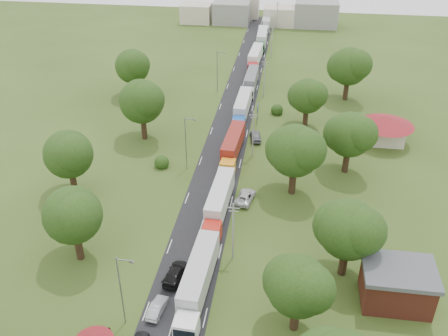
# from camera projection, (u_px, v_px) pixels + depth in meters

# --- Properties ---
(ground) EXTENTS (260.00, 260.00, 0.00)m
(ground) POSITION_uv_depth(u_px,v_px,m) (202.00, 223.00, 74.54)
(ground) COLOR #2E4316
(ground) RESTS_ON ground
(road) EXTENTS (8.00, 200.00, 0.04)m
(road) POSITION_uv_depth(u_px,v_px,m) (222.00, 157.00, 91.46)
(road) COLOR black
(road) RESTS_ON ground
(info_sign) EXTENTS (0.12, 3.10, 4.10)m
(info_sign) POSITION_uv_depth(u_px,v_px,m) (258.00, 110.00, 101.96)
(info_sign) COLOR slate
(info_sign) RESTS_ON ground
(pole_1) EXTENTS (1.60, 0.24, 9.00)m
(pole_1) POSITION_uv_depth(u_px,v_px,m) (233.00, 230.00, 65.52)
(pole_1) COLOR gray
(pole_1) RESTS_ON ground
(pole_2) EXTENTS (1.60, 0.24, 9.00)m
(pole_2) POSITION_uv_depth(u_px,v_px,m) (253.00, 134.00, 89.21)
(pole_2) COLOR gray
(pole_2) RESTS_ON ground
(pole_3) EXTENTS (1.60, 0.24, 9.00)m
(pole_3) POSITION_uv_depth(u_px,v_px,m) (264.00, 77.00, 112.90)
(pole_3) COLOR gray
(pole_3) RESTS_ON ground
(pole_4) EXTENTS (1.60, 0.24, 9.00)m
(pole_4) POSITION_uv_depth(u_px,v_px,m) (272.00, 41.00, 136.59)
(pole_4) COLOR gray
(pole_4) RESTS_ON ground
(pole_5) EXTENTS (1.60, 0.24, 9.00)m
(pole_5) POSITION_uv_depth(u_px,v_px,m) (277.00, 15.00, 160.28)
(pole_5) COLOR gray
(pole_5) RESTS_ON ground
(lamp_0) EXTENTS (2.03, 0.22, 10.00)m
(lamp_0) POSITION_uv_depth(u_px,v_px,m) (122.00, 288.00, 55.39)
(lamp_0) COLOR slate
(lamp_0) RESTS_ON ground
(lamp_1) EXTENTS (2.03, 0.22, 10.00)m
(lamp_1) POSITION_uv_depth(u_px,v_px,m) (187.00, 141.00, 85.00)
(lamp_1) COLOR slate
(lamp_1) RESTS_ON ground
(lamp_2) EXTENTS (2.03, 0.22, 10.00)m
(lamp_2) POSITION_uv_depth(u_px,v_px,m) (218.00, 70.00, 114.61)
(lamp_2) COLOR slate
(lamp_2) RESTS_ON ground
(tree_2) EXTENTS (8.00, 8.00, 10.10)m
(tree_2) POSITION_uv_depth(u_px,v_px,m) (298.00, 285.00, 54.31)
(tree_2) COLOR #382616
(tree_2) RESTS_ON ground
(tree_3) EXTENTS (8.80, 8.80, 11.07)m
(tree_3) POSITION_uv_depth(u_px,v_px,m) (348.00, 229.00, 61.73)
(tree_3) COLOR #382616
(tree_3) RESTS_ON ground
(tree_4) EXTENTS (9.60, 9.60, 12.05)m
(tree_4) POSITION_uv_depth(u_px,v_px,m) (295.00, 150.00, 77.49)
(tree_4) COLOR #382616
(tree_4) RESTS_ON ground
(tree_5) EXTENTS (8.80, 8.80, 11.07)m
(tree_5) POSITION_uv_depth(u_px,v_px,m) (350.00, 134.00, 83.48)
(tree_5) COLOR #382616
(tree_5) RESTS_ON ground
(tree_6) EXTENTS (8.00, 8.00, 10.10)m
(tree_6) POSITION_uv_depth(u_px,v_px,m) (307.00, 96.00, 99.03)
(tree_6) COLOR #382616
(tree_6) RESTS_ON ground
(tree_7) EXTENTS (9.60, 9.60, 12.05)m
(tree_7) POSITION_uv_depth(u_px,v_px,m) (349.00, 66.00, 110.00)
(tree_7) COLOR #382616
(tree_7) RESTS_ON ground
(tree_10) EXTENTS (8.80, 8.80, 11.07)m
(tree_10) POSITION_uv_depth(u_px,v_px,m) (73.00, 214.00, 64.29)
(tree_10) COLOR #382616
(tree_10) RESTS_ON ground
(tree_11) EXTENTS (8.80, 8.80, 11.07)m
(tree_11) POSITION_uv_depth(u_px,v_px,m) (69.00, 154.00, 77.83)
(tree_11) COLOR #382616
(tree_11) RESTS_ON ground
(tree_12) EXTENTS (9.60, 9.60, 12.05)m
(tree_12) POSITION_uv_depth(u_px,v_px,m) (142.00, 101.00, 93.71)
(tree_12) COLOR #382616
(tree_12) RESTS_ON ground
(tree_13) EXTENTS (8.80, 8.80, 11.07)m
(tree_13) POSITION_uv_depth(u_px,v_px,m) (132.00, 66.00, 111.92)
(tree_13) COLOR #382616
(tree_13) RESTS_ON ground
(house_brick) EXTENTS (8.60, 6.60, 5.20)m
(house_brick) POSITION_uv_depth(u_px,v_px,m) (397.00, 285.00, 59.86)
(house_brick) COLOR maroon
(house_brick) RESTS_ON ground
(house_cream) EXTENTS (10.08, 10.08, 5.80)m
(house_cream) POSITION_uv_depth(u_px,v_px,m) (386.00, 125.00, 94.39)
(house_cream) COLOR beige
(house_cream) RESTS_ON ground
(distant_town) EXTENTS (52.00, 8.00, 8.00)m
(distant_town) POSITION_uv_depth(u_px,v_px,m) (263.00, 14.00, 165.71)
(distant_town) COLOR gray
(distant_town) RESTS_ON ground
(church) EXTENTS (5.00, 5.00, 12.30)m
(church) POSITION_uv_depth(u_px,v_px,m) (252.00, 2.00, 172.06)
(church) COLOR beige
(church) RESTS_ON ground
(truck_0) EXTENTS (3.20, 15.70, 4.34)m
(truck_0) POSITION_uv_depth(u_px,v_px,m) (198.00, 281.00, 60.88)
(truck_0) COLOR white
(truck_0) RESTS_ON ground
(truck_1) EXTENTS (3.04, 15.09, 4.17)m
(truck_1) POSITION_uv_depth(u_px,v_px,m) (219.00, 202.00, 75.31)
(truck_1) COLOR red
(truck_1) RESTS_ON ground
(truck_2) EXTENTS (3.17, 14.91, 4.12)m
(truck_2) POSITION_uv_depth(u_px,v_px,m) (232.00, 147.00, 90.20)
(truck_2) COLOR orange
(truck_2) RESTS_ON ground
(truck_3) EXTENTS (2.75, 14.87, 4.12)m
(truck_3) POSITION_uv_depth(u_px,v_px,m) (242.00, 108.00, 104.79)
(truck_3) COLOR #1B50A2
(truck_3) RESTS_ON ground
(truck_4) EXTENTS (2.46, 13.99, 3.88)m
(truck_4) POSITION_uv_depth(u_px,v_px,m) (251.00, 81.00, 117.88)
(truck_4) COLOR #B4B4B4
(truck_4) RESTS_ON ground
(truck_5) EXTENTS (3.10, 14.96, 4.13)m
(truck_5) POSITION_uv_depth(u_px,v_px,m) (255.00, 58.00, 132.02)
(truck_5) COLOR #A3191A
(truck_5) RESTS_ON ground
(truck_6) EXTENTS (3.00, 15.46, 4.28)m
(truck_6) POSITION_uv_depth(u_px,v_px,m) (262.00, 39.00, 146.29)
(truck_6) COLOR #235D2B
(truck_6) RESTS_ON ground
(truck_7) EXTENTS (2.98, 13.82, 3.82)m
(truck_7) POSITION_uv_depth(u_px,v_px,m) (266.00, 23.00, 161.53)
(truck_7) COLOR silver
(truck_7) RESTS_ON ground
(car_lane_mid) EXTENTS (1.96, 4.33, 1.38)m
(car_lane_mid) POSITION_uv_depth(u_px,v_px,m) (157.00, 308.00, 59.31)
(car_lane_mid) COLOR #A3A6AB
(car_lane_mid) RESTS_ON ground
(car_lane_rear) EXTENTS (2.93, 5.68, 1.58)m
(car_lane_rear) POSITION_uv_depth(u_px,v_px,m) (176.00, 274.00, 64.14)
(car_lane_rear) COLOR black
(car_lane_rear) RESTS_ON ground
(car_verge_near) EXTENTS (3.38, 5.62, 1.46)m
(car_verge_near) POSITION_uv_depth(u_px,v_px,m) (245.00, 197.00, 79.12)
(car_verge_near) COLOR silver
(car_verge_near) RESTS_ON ground
(car_verge_far) EXTENTS (2.82, 5.16, 1.66)m
(car_verge_far) POSITION_uv_depth(u_px,v_px,m) (256.00, 136.00, 96.70)
(car_verge_far) COLOR slate
(car_verge_far) RESTS_ON ground
(pedestrian_booth) EXTENTS (0.91, 0.98, 1.61)m
(pedestrian_booth) POSITION_uv_depth(u_px,v_px,m) (109.00, 333.00, 55.92)
(pedestrian_booth) COLOR gray
(pedestrian_booth) RESTS_ON ground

